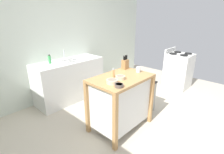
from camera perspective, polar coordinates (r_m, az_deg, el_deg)
The scene contains 14 objects.
ground_plane at distance 3.08m, azimuth 5.65°, elevation -16.81°, with size 6.80×6.80×0.00m, color #BCB29E.
wall_back at distance 4.07m, azimuth -17.66°, elevation 11.49°, with size 5.80×0.10×2.60m, color silver.
kitchen_island at distance 2.84m, azimuth 2.98°, elevation -7.78°, with size 1.01×0.66×0.93m.
knife_block at distance 3.07m, azimuth 4.48°, elevation 4.46°, with size 0.11×0.09×0.25m.
bowl_stoneware_deep at distance 2.57m, azimuth 2.84°, elevation -0.13°, with size 0.15×0.15×0.05m.
bowl_ceramic_wide at distance 2.41m, azimuth 0.05°, elevation -1.48°, with size 0.17×0.17×0.06m.
bowl_ceramic_small at distance 2.29m, azimuth 2.41°, elevation -2.86°, with size 0.12×0.12×0.05m.
drinking_cup at distance 2.91m, azimuth 8.90°, elevation 2.52°, with size 0.07×0.07×0.10m.
pepper_grinder at distance 2.62m, azimuth 0.38°, elevation 1.25°, with size 0.04×0.04×0.15m.
trash_bin at distance 3.46m, azimuth 11.30°, elevation -6.50°, with size 0.36×0.28×0.63m.
sink_counter at distance 3.97m, azimuth -14.06°, elevation -0.98°, with size 1.55×0.60×0.91m.
sink_faucet at distance 3.93m, azimuth -15.90°, elevation 7.22°, with size 0.02×0.02×0.22m.
bottle_spray_cleaner at distance 3.71m, azimuth -20.39°, elevation 5.61°, with size 0.06×0.06×0.18m.
stove at distance 4.83m, azimuth 21.51°, elevation 2.06°, with size 0.60×0.60×1.03m.
Camera 1 is at (-1.99, -1.46, 1.84)m, focal length 27.00 mm.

